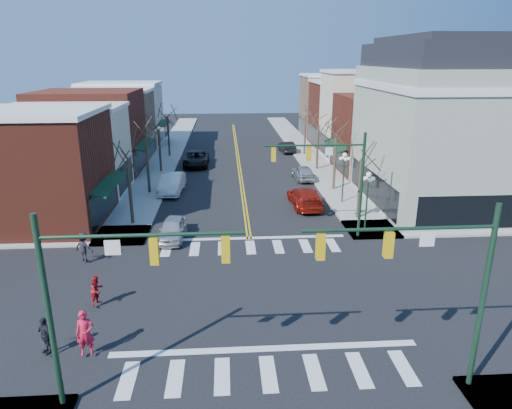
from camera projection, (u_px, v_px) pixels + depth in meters
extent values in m
plane|color=black|center=(257.00, 295.00, 23.63)|extent=(160.00, 160.00, 0.00)
cube|color=#9E9B93|center=(148.00, 190.00, 42.02)|extent=(3.50, 70.00, 0.15)
cube|color=#9E9B93|center=(335.00, 186.00, 43.15)|extent=(3.50, 70.00, 0.15)
cube|color=maroon|center=(30.00, 171.00, 32.55)|extent=(10.00, 8.50, 8.00)
cube|color=beige|center=(66.00, 153.00, 39.98)|extent=(10.00, 7.00, 7.50)
cube|color=maroon|center=(90.00, 133.00, 47.42)|extent=(10.00, 9.00, 8.50)
cube|color=#936F51|center=(110.00, 125.00, 55.36)|extent=(10.00, 7.50, 7.80)
cube|color=beige|center=(123.00, 115.00, 62.65)|extent=(10.00, 8.00, 8.20)
cube|color=maroon|center=(387.00, 134.00, 47.83)|extent=(10.00, 8.50, 8.00)
cube|color=beige|center=(366.00, 116.00, 54.87)|extent=(10.00, 7.00, 10.00)
cube|color=maroon|center=(349.00, 115.00, 62.22)|extent=(10.00, 8.00, 8.50)
cube|color=#936F51|center=(336.00, 107.00, 69.74)|extent=(10.00, 8.00, 9.00)
cube|color=#A2AC95|center=(449.00, 138.00, 36.75)|extent=(12.00, 14.00, 11.00)
cube|color=white|center=(455.00, 86.00, 35.49)|extent=(12.25, 14.25, 0.50)
cube|color=black|center=(460.00, 55.00, 34.78)|extent=(11.40, 13.40, 1.80)
cube|color=black|center=(462.00, 40.00, 34.44)|extent=(9.80, 11.80, 0.60)
cylinder|color=#14331E|center=(49.00, 317.00, 15.02)|extent=(0.20, 0.20, 7.20)
cylinder|color=#14331E|center=(143.00, 235.00, 14.36)|extent=(6.50, 0.12, 0.12)
cube|color=gold|center=(154.00, 251.00, 14.55)|extent=(0.28, 0.28, 0.90)
cube|color=gold|center=(226.00, 249.00, 14.70)|extent=(0.28, 0.28, 0.90)
cylinder|color=#14331E|center=(483.00, 301.00, 15.97)|extent=(0.20, 0.20, 7.20)
cylinder|color=#14331E|center=(400.00, 229.00, 14.90)|extent=(6.50, 0.12, 0.12)
cube|color=gold|center=(389.00, 245.00, 15.04)|extent=(0.28, 0.28, 0.90)
cube|color=gold|center=(320.00, 246.00, 14.90)|extent=(0.28, 0.28, 0.90)
cylinder|color=#14331E|center=(361.00, 187.00, 30.01)|extent=(0.20, 0.20, 7.20)
cylinder|color=#14331E|center=(314.00, 145.00, 28.94)|extent=(6.50, 0.12, 0.12)
cube|color=gold|center=(309.00, 154.00, 29.09)|extent=(0.28, 0.28, 0.90)
cube|color=gold|center=(274.00, 154.00, 28.94)|extent=(0.28, 0.28, 0.90)
cylinder|color=#14331E|center=(367.00, 205.00, 31.60)|extent=(0.12, 0.12, 4.00)
sphere|color=white|center=(369.00, 174.00, 30.94)|extent=(0.36, 0.36, 0.36)
cylinder|color=#14331E|center=(343.00, 180.00, 37.77)|extent=(0.12, 0.12, 4.00)
sphere|color=white|center=(345.00, 155.00, 37.11)|extent=(0.36, 0.36, 0.36)
cylinder|color=#382B21|center=(130.00, 194.00, 32.79)|extent=(0.24, 0.24, 4.76)
cylinder|color=#382B21|center=(148.00, 166.00, 40.34)|extent=(0.24, 0.24, 5.04)
cylinder|color=#382B21|center=(160.00, 151.00, 48.01)|extent=(0.24, 0.24, 4.55)
cylinder|color=#382B21|center=(169.00, 137.00, 55.55)|extent=(0.24, 0.24, 4.90)
cylinder|color=#382B21|center=(359.00, 190.00, 33.89)|extent=(0.24, 0.24, 4.62)
cylinder|color=#382B21|center=(335.00, 163.00, 41.40)|extent=(0.24, 0.24, 5.18)
cylinder|color=#382B21|center=(317.00, 148.00, 49.05)|extent=(0.24, 0.24, 4.83)
cylinder|color=#382B21|center=(305.00, 135.00, 56.62)|extent=(0.24, 0.24, 4.97)
imported|color=silver|center=(172.00, 229.00, 30.67)|extent=(1.91, 4.23, 1.41)
imported|color=silver|center=(172.00, 183.00, 41.19)|extent=(2.12, 5.31, 1.72)
imported|color=black|center=(196.00, 159.00, 51.33)|extent=(2.77, 5.85, 1.62)
imported|color=maroon|center=(305.00, 197.00, 37.34)|extent=(2.50, 5.61, 1.60)
imported|color=#AAAAAE|center=(303.00, 173.00, 45.57)|extent=(2.02, 4.44, 1.48)
imported|color=black|center=(287.00, 147.00, 58.73)|extent=(1.99, 4.41, 1.40)
imported|color=red|center=(85.00, 333.00, 18.38)|extent=(0.78, 0.57, 1.98)
imported|color=#AE1217|center=(97.00, 290.00, 22.24)|extent=(0.87, 0.93, 1.53)
imported|color=black|center=(45.00, 335.00, 18.55)|extent=(0.99, 0.91, 1.63)
imported|color=black|center=(84.00, 247.00, 26.99)|extent=(1.28, 0.98, 1.76)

